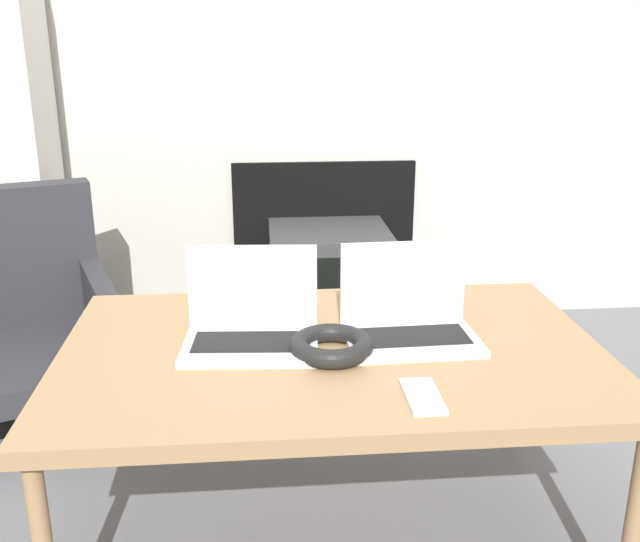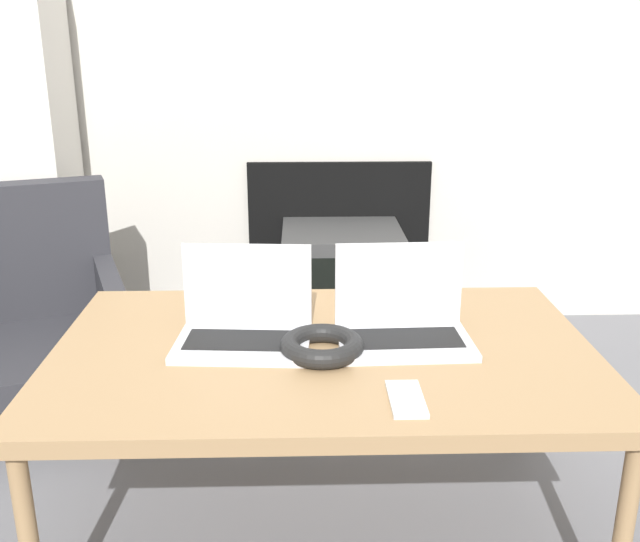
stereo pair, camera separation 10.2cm
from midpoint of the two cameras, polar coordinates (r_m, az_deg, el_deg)
table at (r=1.59m, az=2.17°, el=-7.16°), size 1.19×0.75×0.47m
laptop_left at (r=1.59m, az=-4.22°, el=-4.03°), size 0.31×0.22×0.21m
laptop_right at (r=1.61m, az=8.41°, el=-3.87°), size 0.30×0.21×0.21m
headphones at (r=1.53m, az=2.08°, el=-6.02°), size 0.18×0.18×0.04m
phone at (r=1.37m, az=9.08°, el=-10.10°), size 0.06×0.14×0.01m
tv at (r=2.70m, az=2.83°, el=-1.20°), size 0.44×0.41×0.44m
armchair at (r=2.45m, az=-22.32°, el=-2.62°), size 0.81×0.78×0.67m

